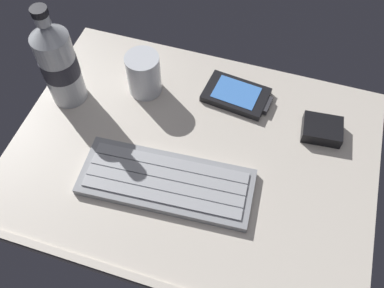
% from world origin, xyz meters
% --- Properties ---
extents(ground_plane, '(0.64, 0.48, 0.03)m').
position_xyz_m(ground_plane, '(0.00, -0.00, -0.01)').
color(ground_plane, beige).
extents(keyboard, '(0.30, 0.13, 0.02)m').
position_xyz_m(keyboard, '(-0.02, -0.07, 0.01)').
color(keyboard, '#93969B').
rests_on(keyboard, ground_plane).
extents(handheld_device, '(0.13, 0.09, 0.02)m').
position_xyz_m(handheld_device, '(0.04, 0.15, 0.01)').
color(handheld_device, black).
rests_on(handheld_device, ground_plane).
extents(juice_cup, '(0.06, 0.06, 0.09)m').
position_xyz_m(juice_cup, '(-0.13, 0.12, 0.04)').
color(juice_cup, silver).
rests_on(juice_cup, ground_plane).
extents(water_bottle, '(0.07, 0.07, 0.21)m').
position_xyz_m(water_bottle, '(-0.26, 0.06, 0.09)').
color(water_bottle, silver).
rests_on(water_bottle, ground_plane).
extents(charger_block, '(0.07, 0.06, 0.02)m').
position_xyz_m(charger_block, '(0.21, 0.11, 0.01)').
color(charger_block, black).
rests_on(charger_block, ground_plane).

